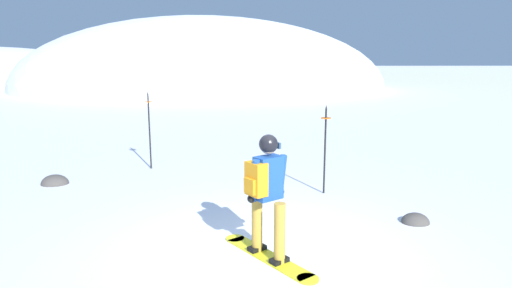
% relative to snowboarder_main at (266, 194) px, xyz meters
% --- Properties ---
extents(ground_plane, '(300.00, 300.00, 0.00)m').
position_rel_snowboarder_main_xyz_m(ground_plane, '(-0.06, 0.21, -0.92)').
color(ground_plane, white).
extents(ridge_peak_main, '(32.96, 29.66, 12.76)m').
position_rel_snowboarder_main_xyz_m(ridge_peak_main, '(-3.75, 35.67, -0.92)').
color(ridge_peak_main, white).
rests_on(ridge_peak_main, ground).
extents(snowboarder_main, '(1.19, 1.55, 1.71)m').
position_rel_snowboarder_main_xyz_m(snowboarder_main, '(0.00, 0.00, 0.00)').
color(snowboarder_main, yellow).
rests_on(snowboarder_main, ground).
extents(piste_marker_near, '(0.20, 0.20, 1.91)m').
position_rel_snowboarder_main_xyz_m(piste_marker_near, '(-2.55, 5.07, 0.17)').
color(piste_marker_near, black).
rests_on(piste_marker_near, ground).
extents(piste_marker_far, '(0.20, 0.20, 1.79)m').
position_rel_snowboarder_main_xyz_m(piste_marker_far, '(1.35, 2.90, 0.11)').
color(piste_marker_far, black).
rests_on(piste_marker_far, ground).
extents(rock_dark, '(0.47, 0.40, 0.33)m').
position_rel_snowboarder_main_xyz_m(rock_dark, '(2.56, 1.23, -0.92)').
color(rock_dark, '#4C4742').
rests_on(rock_dark, ground).
extents(rock_mid, '(0.58, 0.50, 0.41)m').
position_rel_snowboarder_main_xyz_m(rock_mid, '(-4.37, 3.77, -0.92)').
color(rock_mid, '#4C4742').
rests_on(rock_mid, ground).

